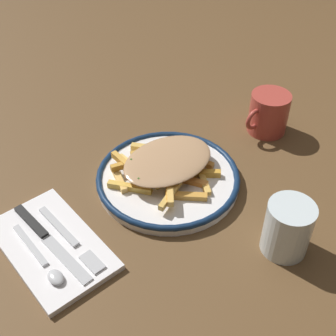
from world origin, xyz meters
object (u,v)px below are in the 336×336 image
napkin (51,245)px  spoon (45,264)px  water_glass (288,228)px  coffee_mug (268,113)px  fork (70,238)px  knife (44,235)px  fries_heap (167,164)px  plate (168,178)px

napkin → spoon: 0.05m
water_glass → coffee_mug: bearing=-133.7°
fork → water_glass: (-0.27, 0.23, 0.03)m
fork → coffee_mug: size_ratio=1.58×
napkin → knife: bearing=-85.9°
fries_heap → water_glass: 0.25m
plate → napkin: plate is taller
plate → fries_heap: bearing=-115.4°
plate → knife: plate is taller
fries_heap → fork: size_ratio=1.19×
plate → fork: size_ratio=1.54×
spoon → water_glass: size_ratio=1.61×
napkin → knife: knife is taller
fries_heap → napkin: 0.25m
fries_heap → knife: size_ratio=1.00×
water_glass → plate: bearing=-78.9°
napkin → coffee_mug: (-0.52, 0.01, 0.04)m
spoon → coffee_mug: size_ratio=1.36×
fries_heap → spoon: size_ratio=1.38×
napkin → fork: bearing=156.9°
fork → coffee_mug: coffee_mug is taller
plate → coffee_mug: (-0.27, 0.01, 0.03)m
spoon → water_glass: 0.38m
water_glass → coffee_mug: water_glass is taller
plate → coffee_mug: size_ratio=2.44×
knife → spoon: 0.06m
spoon → plate: bearing=-172.9°
fries_heap → spoon: fries_heap is taller
plate → water_glass: bearing=101.1°
plate → water_glass: (-0.05, 0.24, 0.04)m
water_glass → coffee_mug: 0.33m
fork → spoon: 0.06m
knife → spoon: (0.03, 0.05, 0.00)m
spoon → water_glass: bearing=147.4°
fork → spoon: size_ratio=1.16×
fries_heap → napkin: size_ratio=0.94×
spoon → knife: bearing=-116.0°
spoon → coffee_mug: 0.55m
spoon → fries_heap: bearing=-171.2°
spoon → water_glass: water_glass is taller
fork → fries_heap: bearing=-174.8°
knife → coffee_mug: (-0.52, 0.03, 0.03)m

